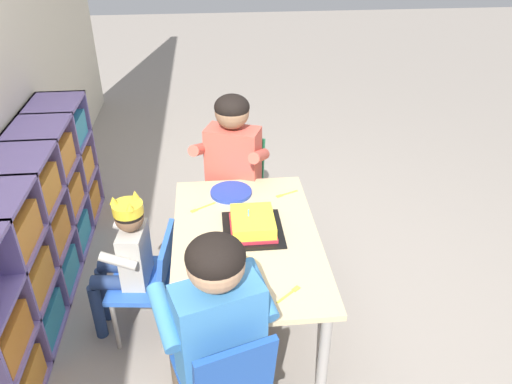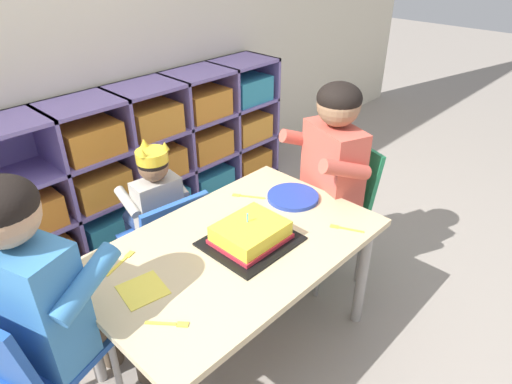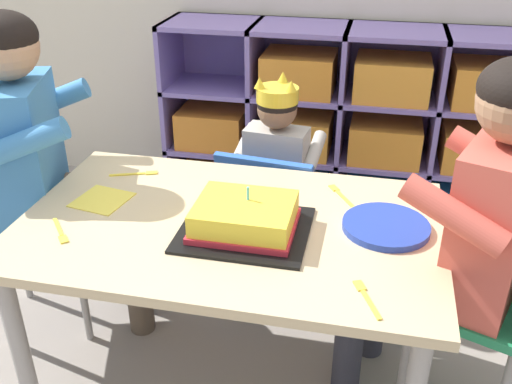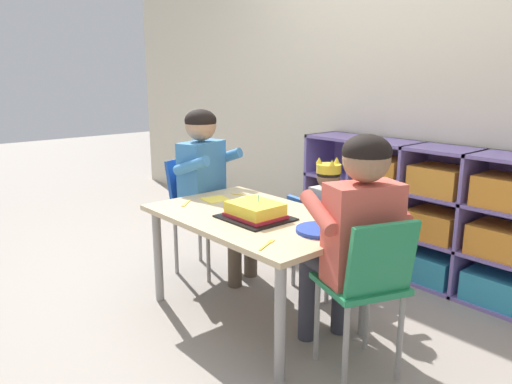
{
  "view_description": "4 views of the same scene",
  "coord_description": "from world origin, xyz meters",
  "px_view_note": "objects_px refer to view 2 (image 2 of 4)",
  "views": [
    {
      "loc": [
        -1.92,
        0.14,
        1.95
      ],
      "look_at": [
        -0.02,
        -0.04,
        0.81
      ],
      "focal_mm": 35.16,
      "sensor_mm": 36.0,
      "label": 1
    },
    {
      "loc": [
        -0.91,
        -0.98,
        1.57
      ],
      "look_at": [
        0.09,
        -0.03,
        0.75
      ],
      "focal_mm": 31.39,
      "sensor_mm": 36.0,
      "label": 2
    },
    {
      "loc": [
        0.35,
        -1.26,
        1.34
      ],
      "look_at": [
        0.08,
        -0.06,
        0.69
      ],
      "focal_mm": 40.67,
      "sensor_mm": 36.0,
      "label": 3
    },
    {
      "loc": [
        1.77,
        -1.52,
        1.25
      ],
      "look_at": [
        0.09,
        -0.06,
        0.7
      ],
      "focal_mm": 33.74,
      "sensor_mm": 36.0,
      "label": 4
    }
  ],
  "objects_px": {
    "classroom_chair_adult_side": "(34,361)",
    "adult_helper_seated": "(49,286)",
    "child_with_crown": "(154,201)",
    "fork_at_table_front_edge": "(344,228)",
    "classroom_chair_blue": "(168,236)",
    "activity_table": "(235,258)",
    "guest_at_table_side": "(322,169)",
    "fork_beside_plate_stack": "(122,261)",
    "fork_by_napkin": "(246,196)",
    "paper_plate_stack": "(293,197)",
    "fork_scattered_mid_table": "(170,324)",
    "classroom_chair_guest_side": "(339,202)",
    "birthday_cake_on_tray": "(251,235)"
  },
  "relations": [
    {
      "from": "child_with_crown",
      "to": "fork_scattered_mid_table",
      "type": "distance_m",
      "value": 0.84
    },
    {
      "from": "paper_plate_stack",
      "to": "fork_scattered_mid_table",
      "type": "height_order",
      "value": "paper_plate_stack"
    },
    {
      "from": "fork_beside_plate_stack",
      "to": "classroom_chair_adult_side",
      "type": "bearing_deg",
      "value": -8.14
    },
    {
      "from": "paper_plate_stack",
      "to": "fork_at_table_front_edge",
      "type": "distance_m",
      "value": 0.29
    },
    {
      "from": "fork_beside_plate_stack",
      "to": "birthday_cake_on_tray",
      "type": "bearing_deg",
      "value": 127.56
    },
    {
      "from": "activity_table",
      "to": "fork_at_table_front_edge",
      "type": "height_order",
      "value": "fork_at_table_front_edge"
    },
    {
      "from": "activity_table",
      "to": "classroom_chair_guest_side",
      "type": "bearing_deg",
      "value": 0.14
    },
    {
      "from": "paper_plate_stack",
      "to": "child_with_crown",
      "type": "bearing_deg",
      "value": 125.23
    },
    {
      "from": "birthday_cake_on_tray",
      "to": "paper_plate_stack",
      "type": "height_order",
      "value": "birthday_cake_on_tray"
    },
    {
      "from": "activity_table",
      "to": "adult_helper_seated",
      "type": "distance_m",
      "value": 0.65
    },
    {
      "from": "birthday_cake_on_tray",
      "to": "fork_beside_plate_stack",
      "type": "height_order",
      "value": "birthday_cake_on_tray"
    },
    {
      "from": "classroom_chair_adult_side",
      "to": "guest_at_table_side",
      "type": "relative_size",
      "value": 0.71
    },
    {
      "from": "paper_plate_stack",
      "to": "classroom_chair_blue",
      "type": "bearing_deg",
      "value": 131.93
    },
    {
      "from": "fork_beside_plate_stack",
      "to": "classroom_chair_blue",
      "type": "bearing_deg",
      "value": -165.35
    },
    {
      "from": "activity_table",
      "to": "classroom_chair_blue",
      "type": "xyz_separation_m",
      "value": [
        0.02,
        0.47,
        -0.15
      ]
    },
    {
      "from": "classroom_chair_blue",
      "to": "child_with_crown",
      "type": "xyz_separation_m",
      "value": [
        0.01,
        0.1,
        0.15
      ]
    },
    {
      "from": "child_with_crown",
      "to": "paper_plate_stack",
      "type": "relative_size",
      "value": 3.56
    },
    {
      "from": "classroom_chair_guest_side",
      "to": "fork_by_napkin",
      "type": "distance_m",
      "value": 0.49
    },
    {
      "from": "guest_at_table_side",
      "to": "fork_at_table_front_edge",
      "type": "xyz_separation_m",
      "value": [
        -0.23,
        -0.29,
        -0.07
      ]
    },
    {
      "from": "fork_scattered_mid_table",
      "to": "classroom_chair_adult_side",
      "type": "bearing_deg",
      "value": 9.21
    },
    {
      "from": "classroom_chair_guest_side",
      "to": "fork_at_table_front_edge",
      "type": "relative_size",
      "value": 5.56
    },
    {
      "from": "paper_plate_stack",
      "to": "fork_beside_plate_stack",
      "type": "xyz_separation_m",
      "value": [
        -0.75,
        0.16,
        -0.01
      ]
    },
    {
      "from": "classroom_chair_blue",
      "to": "fork_beside_plate_stack",
      "type": "height_order",
      "value": "classroom_chair_blue"
    },
    {
      "from": "activity_table",
      "to": "fork_by_napkin",
      "type": "relative_size",
      "value": 8.36
    },
    {
      "from": "classroom_chair_guest_side",
      "to": "fork_scattered_mid_table",
      "type": "relative_size",
      "value": 6.44
    },
    {
      "from": "classroom_chair_adult_side",
      "to": "adult_helper_seated",
      "type": "bearing_deg",
      "value": -90.0
    },
    {
      "from": "activity_table",
      "to": "fork_at_table_front_edge",
      "type": "xyz_separation_m",
      "value": [
        0.37,
        -0.24,
        0.07
      ]
    },
    {
      "from": "adult_helper_seated",
      "to": "fork_scattered_mid_table",
      "type": "xyz_separation_m",
      "value": [
        0.21,
        -0.31,
        -0.09
      ]
    },
    {
      "from": "classroom_chair_blue",
      "to": "birthday_cake_on_tray",
      "type": "xyz_separation_m",
      "value": [
        0.03,
        -0.51,
        0.25
      ]
    },
    {
      "from": "fork_scattered_mid_table",
      "to": "fork_beside_plate_stack",
      "type": "bearing_deg",
      "value": -49.13
    },
    {
      "from": "child_with_crown",
      "to": "fork_by_napkin",
      "type": "xyz_separation_m",
      "value": [
        0.24,
        -0.36,
        0.07
      ]
    },
    {
      "from": "birthday_cake_on_tray",
      "to": "fork_at_table_front_edge",
      "type": "distance_m",
      "value": 0.38
    },
    {
      "from": "child_with_crown",
      "to": "fork_at_table_front_edge",
      "type": "xyz_separation_m",
      "value": [
        0.33,
        -0.82,
        0.07
      ]
    },
    {
      "from": "classroom_chair_blue",
      "to": "fork_at_table_front_edge",
      "type": "bearing_deg",
      "value": 122.17
    },
    {
      "from": "guest_at_table_side",
      "to": "classroom_chair_blue",
      "type": "bearing_deg",
      "value": -106.01
    },
    {
      "from": "fork_scattered_mid_table",
      "to": "fork_by_napkin",
      "type": "relative_size",
      "value": 0.84
    },
    {
      "from": "classroom_chair_blue",
      "to": "classroom_chair_adult_side",
      "type": "xyz_separation_m",
      "value": [
        -0.75,
        -0.34,
        0.1
      ]
    },
    {
      "from": "adult_helper_seated",
      "to": "fork_by_napkin",
      "type": "xyz_separation_m",
      "value": [
        0.89,
        0.04,
        -0.09
      ]
    },
    {
      "from": "paper_plate_stack",
      "to": "fork_by_napkin",
      "type": "height_order",
      "value": "paper_plate_stack"
    },
    {
      "from": "child_with_crown",
      "to": "classroom_chair_adult_side",
      "type": "xyz_separation_m",
      "value": [
        -0.76,
        -0.44,
        -0.04
      ]
    },
    {
      "from": "paper_plate_stack",
      "to": "fork_beside_plate_stack",
      "type": "distance_m",
      "value": 0.77
    },
    {
      "from": "child_with_crown",
      "to": "adult_helper_seated",
      "type": "height_order",
      "value": "adult_helper_seated"
    },
    {
      "from": "guest_at_table_side",
      "to": "fork_at_table_front_edge",
      "type": "height_order",
      "value": "guest_at_table_side"
    },
    {
      "from": "child_with_crown",
      "to": "fork_scattered_mid_table",
      "type": "xyz_separation_m",
      "value": [
        -0.44,
        -0.72,
        0.07
      ]
    },
    {
      "from": "birthday_cake_on_tray",
      "to": "classroom_chair_adult_side",
      "type": "bearing_deg",
      "value": 167.88
    },
    {
      "from": "fork_by_napkin",
      "to": "classroom_chair_guest_side",
      "type": "bearing_deg",
      "value": 32.41
    },
    {
      "from": "classroom_chair_guest_side",
      "to": "fork_at_table_front_edge",
      "type": "xyz_separation_m",
      "value": [
        -0.33,
        -0.24,
        0.13
      ]
    },
    {
      "from": "child_with_crown",
      "to": "fork_by_napkin",
      "type": "relative_size",
      "value": 6.01
    },
    {
      "from": "birthday_cake_on_tray",
      "to": "fork_by_napkin",
      "type": "distance_m",
      "value": 0.33
    },
    {
      "from": "classroom_chair_blue",
      "to": "classroom_chair_adult_side",
      "type": "relative_size",
      "value": 0.78
    }
  ]
}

